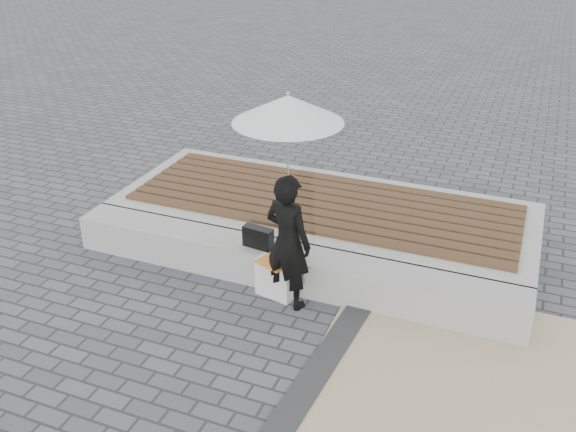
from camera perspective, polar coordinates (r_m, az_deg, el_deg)
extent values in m
plane|color=#4D4D52|center=(5.80, -6.29, -13.88)|extent=(80.00, 80.00, 0.00)
cube|color=#9B9B96|center=(6.84, -0.17, -4.49)|extent=(5.00, 0.45, 0.40)
cube|color=#A3A39E|center=(7.83, 3.14, -0.21)|extent=(5.00, 2.00, 0.40)
imported|color=black|center=(6.25, 0.00, -2.34)|extent=(0.59, 0.47, 1.43)
cylinder|color=#B0B0B5|center=(5.93, 0.00, 3.75)|extent=(0.02, 0.02, 1.01)
cone|color=silver|center=(5.71, 0.00, 9.55)|extent=(1.01, 1.01, 0.25)
sphere|color=#B0B0B5|center=(5.67, 0.00, 10.90)|extent=(0.03, 0.03, 0.03)
cube|color=black|center=(6.75, -2.69, -1.92)|extent=(0.34, 0.15, 0.23)
cube|color=beige|center=(6.62, -1.15, -5.59)|extent=(0.43, 0.25, 0.42)
cube|color=red|center=(6.46, -1.34, -4.20)|extent=(0.38, 0.33, 0.01)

